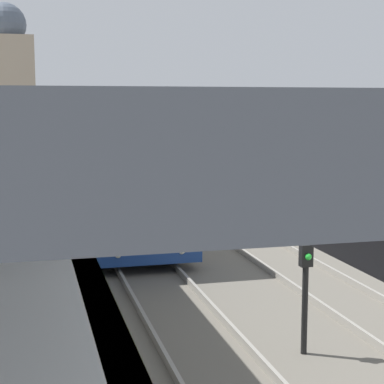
% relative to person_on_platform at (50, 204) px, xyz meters
% --- Properties ---
extents(person_on_platform, '(0.40, 0.40, 1.66)m').
position_rel_person_on_platform_xyz_m(person_on_platform, '(0.00, 0.00, 0.00)').
color(person_on_platform, '#2D2D33').
rests_on(person_on_platform, station_platform).
extents(train_near, '(2.60, 31.98, 2.98)m').
position_rel_person_on_platform_xyz_m(train_near, '(2.31, 16.83, -0.31)').
color(train_near, navy).
rests_on(train_near, ground_plane).
extents(train_far, '(2.56, 60.73, 2.92)m').
position_rel_person_on_platform_xyz_m(train_far, '(9.50, 51.97, -0.34)').
color(train_far, red).
rests_on(train_far, ground_plane).
extents(signal_post_near, '(0.20, 0.21, 1.84)m').
position_rel_person_on_platform_xyz_m(signal_post_near, '(3.88, -4.53, -0.82)').
color(signal_post_near, black).
rests_on(signal_post_near, ground_plane).
extents(signal_mast_far, '(0.28, 0.29, 4.55)m').
position_rel_person_on_platform_xyz_m(signal_mast_far, '(11.15, 27.42, 0.93)').
color(signal_mast_far, gray).
rests_on(signal_mast_far, ground_plane).
extents(distant_domed_building, '(5.09, 5.09, 13.18)m').
position_rel_person_on_platform_xyz_m(distant_domed_building, '(-2.13, 48.20, 4.25)').
color(distant_domed_building, gray).
rests_on(distant_domed_building, ground_plane).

